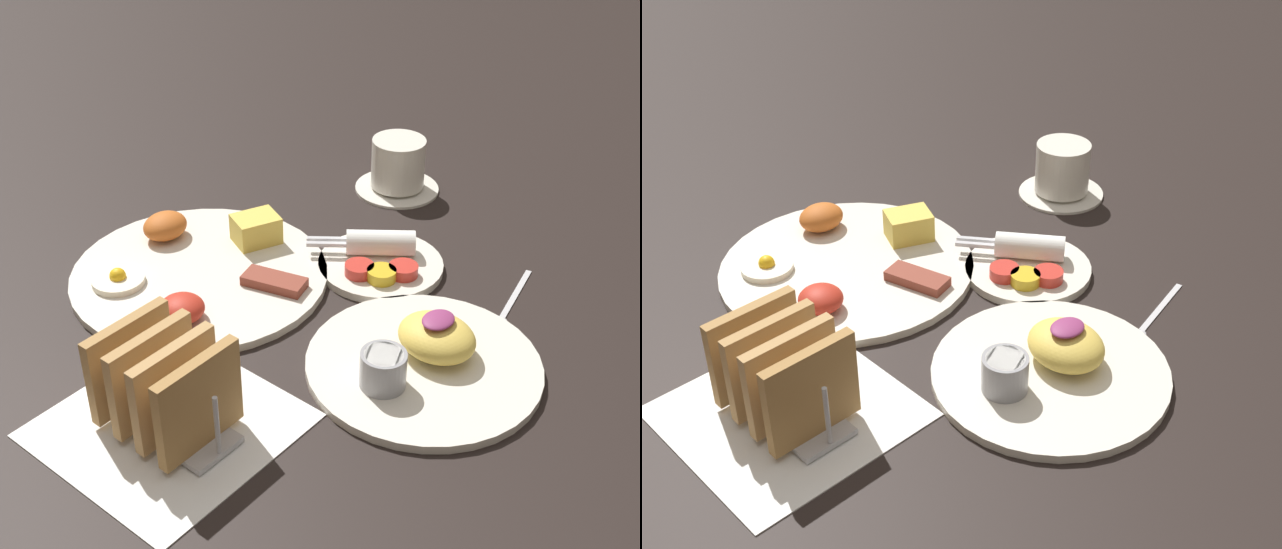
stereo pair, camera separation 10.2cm
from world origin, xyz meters
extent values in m
plane|color=black|center=(0.00, 0.00, 0.00)|extent=(3.00, 3.00, 0.00)
cube|color=white|center=(-0.24, 0.01, 0.00)|extent=(0.22, 0.22, 0.00)
cylinder|color=silver|center=(-0.04, 0.17, 0.01)|extent=(0.31, 0.31, 0.01)
cube|color=#E5C64C|center=(0.06, 0.17, 0.03)|extent=(0.07, 0.06, 0.04)
ellipsoid|color=#C66023|center=(-0.01, 0.26, 0.03)|extent=(0.06, 0.05, 0.03)
cylinder|color=#F4EACC|center=(-0.11, 0.23, 0.01)|extent=(0.06, 0.06, 0.01)
sphere|color=yellow|center=(-0.11, 0.23, 0.02)|extent=(0.02, 0.02, 0.02)
ellipsoid|color=red|center=(-0.12, 0.12, 0.02)|extent=(0.05, 0.05, 0.03)
cube|color=brown|center=(0.00, 0.08, 0.02)|extent=(0.05, 0.08, 0.01)
cylinder|color=silver|center=(0.12, 0.01, 0.01)|extent=(0.16, 0.16, 0.01)
cylinder|color=red|center=(0.08, 0.02, 0.02)|extent=(0.04, 0.04, 0.01)
cylinder|color=gold|center=(0.09, -0.01, 0.02)|extent=(0.04, 0.04, 0.01)
cylinder|color=red|center=(0.12, -0.03, 0.02)|extent=(0.04, 0.04, 0.01)
cylinder|color=white|center=(0.14, 0.03, 0.03)|extent=(0.08, 0.09, 0.03)
cube|color=silver|center=(0.09, 0.08, 0.03)|extent=(0.04, 0.04, 0.00)
cube|color=silver|center=(0.10, 0.08, 0.03)|extent=(0.04, 0.04, 0.00)
cylinder|color=silver|center=(-0.01, -0.14, 0.01)|extent=(0.25, 0.25, 0.01)
ellipsoid|color=#EAC651|center=(0.02, -0.14, 0.03)|extent=(0.09, 0.10, 0.04)
ellipsoid|color=#8C3366|center=(0.02, -0.14, 0.05)|extent=(0.04, 0.03, 0.01)
cylinder|color=#99999E|center=(-0.06, -0.13, 0.03)|extent=(0.05, 0.05, 0.04)
cylinder|color=white|center=(-0.06, -0.13, 0.05)|extent=(0.04, 0.04, 0.01)
cube|color=#B7B7BC|center=(-0.24, 0.01, 0.01)|extent=(0.06, 0.15, 0.01)
cube|color=#AB7D45|center=(-0.24, -0.04, 0.06)|extent=(0.10, 0.01, 0.10)
cube|color=tan|center=(-0.24, -0.01, 0.06)|extent=(0.10, 0.01, 0.10)
cube|color=tan|center=(-0.24, 0.02, 0.06)|extent=(0.10, 0.01, 0.10)
cube|color=#B2844C|center=(-0.24, 0.05, 0.06)|extent=(0.10, 0.01, 0.10)
cylinder|color=#B7B7BC|center=(-0.24, -0.06, 0.04)|extent=(0.01, 0.01, 0.07)
cylinder|color=#B7B7BC|center=(-0.24, 0.08, 0.04)|extent=(0.01, 0.01, 0.07)
cylinder|color=silver|center=(0.31, 0.12, 0.00)|extent=(0.12, 0.12, 0.01)
cylinder|color=silver|center=(0.31, 0.12, 0.04)|extent=(0.08, 0.08, 0.07)
cylinder|color=#381E0F|center=(0.31, 0.12, 0.07)|extent=(0.06, 0.06, 0.01)
cube|color=silver|center=(0.18, -0.14, 0.00)|extent=(0.11, 0.03, 0.00)
ellipsoid|color=silver|center=(0.12, -0.16, 0.00)|extent=(0.02, 0.02, 0.01)
camera|label=1|loc=(-0.64, -0.52, 0.61)|focal=50.00mm
camera|label=2|loc=(-0.57, -0.59, 0.61)|focal=50.00mm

